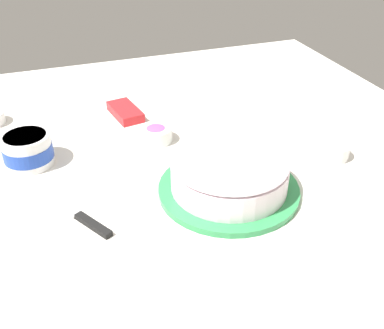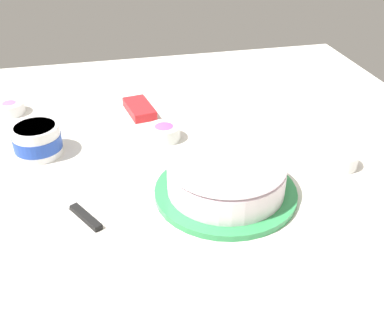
% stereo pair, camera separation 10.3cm
% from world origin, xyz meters
% --- Properties ---
extents(ground_plane, '(1.54, 1.54, 0.00)m').
position_xyz_m(ground_plane, '(0.00, 0.00, 0.00)').
color(ground_plane, silver).
extents(frosted_cake, '(0.31, 0.31, 0.09)m').
position_xyz_m(frosted_cake, '(-0.12, -0.09, 0.04)').
color(frosted_cake, '#339351').
rests_on(frosted_cake, ground_plane).
extents(frosting_tub, '(0.12, 0.12, 0.08)m').
position_xyz_m(frosting_tub, '(0.14, 0.31, 0.04)').
color(frosting_tub, white).
rests_on(frosting_tub, ground_plane).
extents(spreading_knife, '(0.21, 0.13, 0.01)m').
position_xyz_m(spreading_knife, '(-0.10, 0.23, 0.01)').
color(spreading_knife, silver).
rests_on(spreading_knife, ground_plane).
extents(sprinkle_bowl_pink, '(0.08, 0.08, 0.04)m').
position_xyz_m(sprinkle_bowl_pink, '(0.39, 0.40, 0.02)').
color(sprinkle_bowl_pink, white).
rests_on(sprinkle_bowl_pink, ground_plane).
extents(sprinkle_bowl_rainbow, '(0.08, 0.08, 0.04)m').
position_xyz_m(sprinkle_bowl_rainbow, '(0.15, 0.00, 0.02)').
color(sprinkle_bowl_rainbow, white).
rests_on(sprinkle_bowl_rainbow, ground_plane).
extents(sprinkle_bowl_orange, '(0.08, 0.08, 0.04)m').
position_xyz_m(sprinkle_bowl_orange, '(-0.07, -0.38, 0.02)').
color(sprinkle_bowl_orange, white).
rests_on(sprinkle_bowl_orange, ground_plane).
extents(candy_box_lower, '(0.14, 0.09, 0.03)m').
position_xyz_m(candy_box_lower, '(0.32, 0.04, 0.01)').
color(candy_box_lower, red).
rests_on(candy_box_lower, ground_plane).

